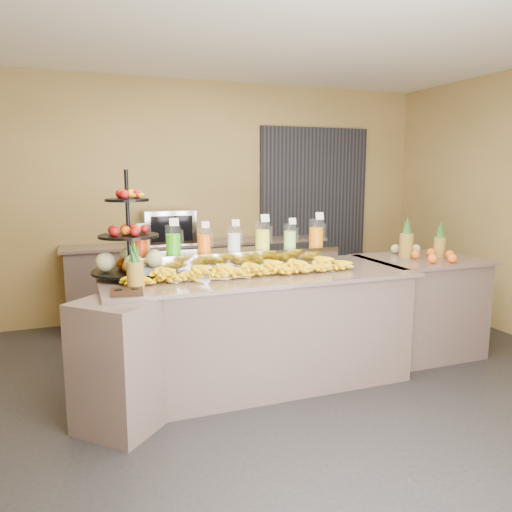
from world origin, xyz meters
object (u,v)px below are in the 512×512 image
condiment_caddy (127,292)px  oven_warmer (168,227)px  banana_heap (245,267)px  fruit_stand (134,250)px  right_fruit_pile (428,251)px  pitcher_tray (234,259)px

condiment_caddy → oven_warmer: size_ratio=0.37×
banana_heap → fruit_stand: 0.87m
condiment_caddy → banana_heap: bearing=17.6°
condiment_caddy → oven_warmer: (0.72, 2.33, 0.17)m
banana_heap → oven_warmer: size_ratio=3.22×
oven_warmer → right_fruit_pile: bearing=-41.5°
banana_heap → oven_warmer: 2.04m
right_fruit_pile → condiment_caddy: bearing=-171.4°
fruit_stand → oven_warmer: size_ratio=1.45×
fruit_stand → condiment_caddy: bearing=-117.6°
banana_heap → right_fruit_pile: 1.86m
right_fruit_pile → oven_warmer: 2.82m
pitcher_tray → banana_heap: 0.36m
banana_heap → condiment_caddy: size_ratio=8.68×
fruit_stand → oven_warmer: fruit_stand is taller
right_fruit_pile → oven_warmer: oven_warmer is taller
right_fruit_pile → banana_heap: bearing=-176.2°
fruit_stand → condiment_caddy: size_ratio=3.91×
pitcher_tray → condiment_caddy: size_ratio=8.77×
right_fruit_pile → oven_warmer: size_ratio=0.76×
condiment_caddy → right_fruit_pile: size_ratio=0.49×
banana_heap → oven_warmer: bearing=96.2°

